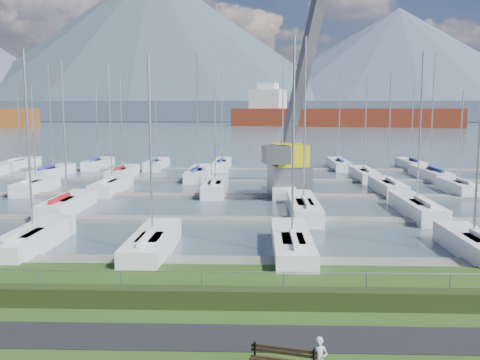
{
  "coord_description": "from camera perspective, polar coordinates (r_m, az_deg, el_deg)",
  "views": [
    {
      "loc": [
        1.01,
        -18.87,
        7.09
      ],
      "look_at": [
        0.0,
        12.0,
        3.0
      ],
      "focal_mm": 40.0,
      "sensor_mm": 36.0,
      "label": 1
    }
  ],
  "objects": [
    {
      "name": "sailboat_fleet",
      "position": [
        47.44,
        -1.6,
        5.56
      ],
      "size": [
        74.58,
        49.75,
        13.52
      ],
      "color": "white",
      "rests_on": "water"
    },
    {
      "name": "mountains",
      "position": [
        425.39,
        2.79,
        12.87
      ],
      "size": [
        1190.0,
        360.0,
        115.0
      ],
      "color": "#414E60",
      "rests_on": "water"
    },
    {
      "name": "foothill",
      "position": [
        348.88,
        1.72,
        7.36
      ],
      "size": [
        900.0,
        80.0,
        12.0
      ],
      "primitive_type": "cube",
      "color": "#3D4A59",
      "rests_on": "water"
    },
    {
      "name": "crane",
      "position": [
        46.18,
        5.82,
        5.31
      ],
      "size": [
        6.53,
        13.2,
        22.35
      ],
      "rotation": [
        0.0,
        0.0,
        0.17
      ],
      "color": "slate",
      "rests_on": "water"
    },
    {
      "name": "hedge",
      "position": [
        19.69,
        -1.21,
        -12.47
      ],
      "size": [
        80.0,
        0.7,
        0.7
      ],
      "primitive_type": "cube",
      "color": "black",
      "rests_on": "grass"
    },
    {
      "name": "fence",
      "position": [
        19.8,
        -1.15,
        -9.76
      ],
      "size": [
        80.0,
        0.04,
        0.04
      ],
      "primitive_type": "cylinder",
      "rotation": [
        0.0,
        1.57,
        0.0
      ],
      "color": "gray",
      "rests_on": "grass"
    },
    {
      "name": "cargo_ship_mid",
      "position": [
        238.68,
        9.95,
        6.58
      ],
      "size": [
        99.03,
        45.9,
        21.5
      ],
      "rotation": [
        0.0,
        0.0,
        -0.3
      ],
      "color": "maroon",
      "rests_on": "water"
    },
    {
      "name": "path",
      "position": [
        17.41,
        -1.68,
        -16.45
      ],
      "size": [
        160.0,
        2.0,
        0.04
      ],
      "primitive_type": "cube",
      "color": "black",
      "rests_on": "grass"
    },
    {
      "name": "docks",
      "position": [
        45.48,
        0.58,
        -1.71
      ],
      "size": [
        90.0,
        41.6,
        0.25
      ],
      "color": "slate",
      "rests_on": "water"
    },
    {
      "name": "person",
      "position": [
        15.09,
        8.45,
        -17.93
      ],
      "size": [
        0.53,
        0.44,
        1.24
      ],
      "primitive_type": "imported",
      "rotation": [
        0.0,
        0.0,
        -0.37
      ],
      "color": "#B6B5BD",
      "rests_on": "grass"
    },
    {
      "name": "water",
      "position": [
        278.98,
        1.67,
        6.0
      ],
      "size": [
        800.0,
        540.0,
        0.2
      ],
      "primitive_type": "cube",
      "color": "#40545E"
    }
  ]
}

